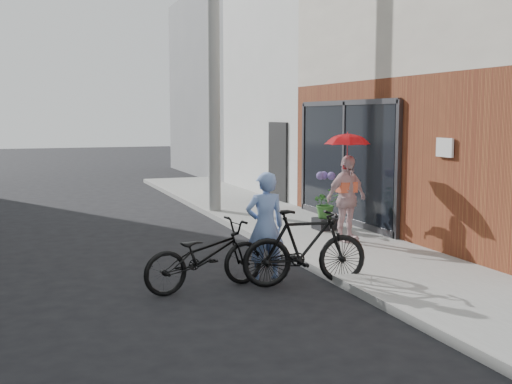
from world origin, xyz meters
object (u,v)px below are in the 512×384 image
utility_pole (214,63)px  planter (326,224)px  kimono_woman (346,198)px  bike_left (205,256)px  officer (265,226)px  bike_right (305,247)px

utility_pole → planter: utility_pole is taller
kimono_woman → bike_left: bearing=-166.1°
officer → bike_left: (-0.94, -0.21, -0.31)m
utility_pole → kimono_woman: (1.11, -4.36, -2.62)m
bike_right → kimono_woman: kimono_woman is taller
officer → kimono_woman: kimono_woman is taller
bike_right → kimono_woman: 2.69m
utility_pole → planter: (1.30, -3.18, -3.27)m
bike_right → utility_pole: bearing=1.3°
planter → utility_pole: bearing=112.2°
utility_pole → officer: size_ratio=4.55×
bike_right → kimono_woman: bearing=-33.4°
bike_left → utility_pole: bearing=-29.4°
utility_pole → bike_left: (-1.96, -6.14, -3.04)m
bike_right → bike_left: bearing=85.9°
utility_pole → bike_left: bearing=-107.7°
utility_pole → bike_left: utility_pole is taller
kimono_woman → planter: size_ratio=3.63×
utility_pole → officer: utility_pole is taller
officer → planter: bearing=-125.8°
officer → bike_right: officer is taller
utility_pole → kimono_woman: utility_pole is taller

